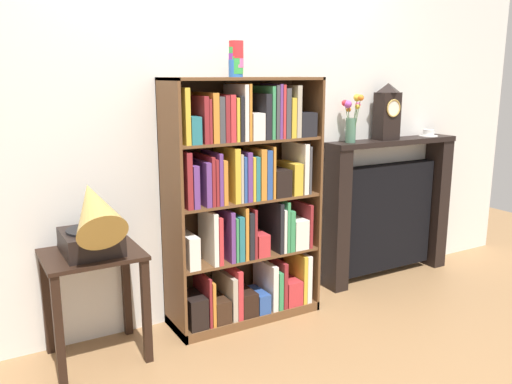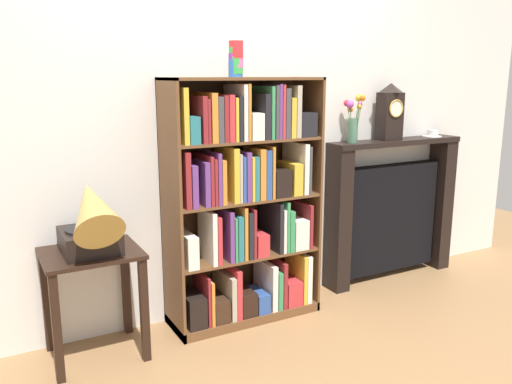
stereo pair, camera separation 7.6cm
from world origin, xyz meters
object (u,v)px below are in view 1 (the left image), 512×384
gramophone (93,220)px  flower_vase (352,119)px  side_table_left (94,280)px  fireplace_mantel (388,210)px  cup_stack (236,59)px  bookshelf (244,207)px  teacup_with_saucer (429,133)px  mantel_clock (387,112)px

gramophone → flower_vase: flower_vase is taller
side_table_left → gramophone: gramophone is taller
side_table_left → gramophone: bearing=-90.0°
gramophone → fireplace_mantel: bearing=5.7°
cup_stack → side_table_left: bearing=-176.0°
bookshelf → flower_vase: (0.93, 0.09, 0.52)m
cup_stack → teacup_with_saucer: bearing=1.8°
bookshelf → fireplace_mantel: 1.37m
flower_vase → side_table_left: bearing=-176.4°
cup_stack → teacup_with_saucer: cup_stack is taller
side_table_left → fireplace_mantel: (2.32, 0.14, 0.07)m
bookshelf → side_table_left: (-0.97, -0.03, -0.29)m
fireplace_mantel → flower_vase: size_ratio=3.34×
teacup_with_saucer → side_table_left: bearing=-177.4°
cup_stack → bookshelf: bearing=-48.1°
fireplace_mantel → flower_vase: (-0.42, -0.02, 0.73)m
cup_stack → mantel_clock: size_ratio=0.51×
side_table_left → fireplace_mantel: 2.33m
bookshelf → flower_vase: size_ratio=4.50×
cup_stack → side_table_left: 1.53m
bookshelf → cup_stack: cup_stack is taller
gramophone → teacup_with_saucer: size_ratio=3.57×
side_table_left → fireplace_mantel: size_ratio=0.54×
fireplace_mantel → mantel_clock: bearing=-165.9°
side_table_left → gramophone: size_ratio=1.19×
fireplace_mantel → teacup_with_saucer: 0.70m
bookshelf → side_table_left: bookshelf is taller
side_table_left → bookshelf: bearing=1.7°
fireplace_mantel → flower_vase: bearing=-177.2°
bookshelf → teacup_with_saucer: 1.77m
cup_stack → gramophone: bearing=-170.5°
teacup_with_saucer → cup_stack: bearing=-178.2°
side_table_left → flower_vase: (1.90, 0.12, 0.80)m
side_table_left → teacup_with_saucer: size_ratio=4.25×
gramophone → mantel_clock: 2.30m
side_table_left → flower_vase: 2.07m
fireplace_mantel → bookshelf: bearing=-175.3°
bookshelf → mantel_clock: bookshelf is taller
bookshelf → side_table_left: bearing=-178.3°
teacup_with_saucer → bookshelf: bearing=-176.9°
gramophone → mantel_clock: (2.24, 0.21, 0.48)m
cup_stack → gramophone: 1.27m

